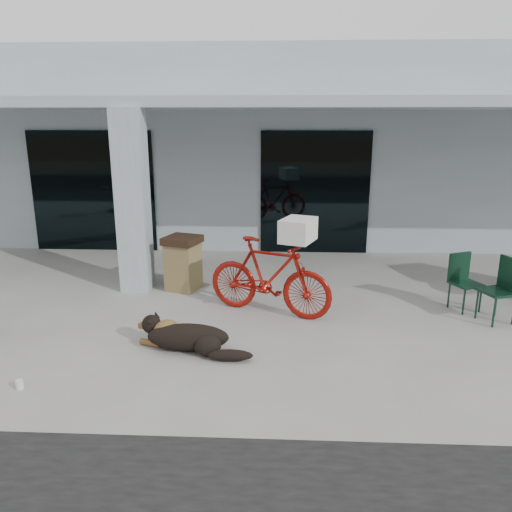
{
  "coord_description": "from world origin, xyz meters",
  "views": [
    {
      "loc": [
        1.01,
        -6.09,
        2.94
      ],
      "look_at": [
        0.68,
        0.94,
        1.0
      ],
      "focal_mm": 35.0,
      "sensor_mm": 36.0,
      "label": 1
    }
  ],
  "objects_px": {
    "dog": "(188,336)",
    "bicycle": "(269,277)",
    "cafe_chair_far_b": "(497,291)",
    "cafe_chair_far_a": "(466,283)",
    "trash_receptacle": "(183,263)"
  },
  "relations": [
    {
      "from": "dog",
      "to": "bicycle",
      "type": "bearing_deg",
      "value": 71.46
    },
    {
      "from": "bicycle",
      "to": "cafe_chair_far_b",
      "type": "bearing_deg",
      "value": -71.18
    },
    {
      "from": "dog",
      "to": "cafe_chair_far_a",
      "type": "height_order",
      "value": "cafe_chair_far_a"
    },
    {
      "from": "cafe_chair_far_b",
      "to": "bicycle",
      "type": "bearing_deg",
      "value": -112.47
    },
    {
      "from": "dog",
      "to": "cafe_chair_far_a",
      "type": "distance_m",
      "value": 4.44
    },
    {
      "from": "cafe_chair_far_a",
      "to": "cafe_chair_far_b",
      "type": "height_order",
      "value": "cafe_chair_far_b"
    },
    {
      "from": "cafe_chair_far_b",
      "to": "cafe_chair_far_a",
      "type": "bearing_deg",
      "value": -168.07
    },
    {
      "from": "cafe_chair_far_b",
      "to": "trash_receptacle",
      "type": "bearing_deg",
      "value": -123.87
    },
    {
      "from": "cafe_chair_far_a",
      "to": "dog",
      "type": "bearing_deg",
      "value": 178.34
    },
    {
      "from": "cafe_chair_far_a",
      "to": "trash_receptacle",
      "type": "distance_m",
      "value": 4.7
    },
    {
      "from": "cafe_chair_far_a",
      "to": "cafe_chair_far_b",
      "type": "relative_size",
      "value": 0.92
    },
    {
      "from": "dog",
      "to": "cafe_chair_far_a",
      "type": "xyz_separation_m",
      "value": [
        4.12,
        1.64,
        0.24
      ]
    },
    {
      "from": "dog",
      "to": "cafe_chair_far_a",
      "type": "relative_size",
      "value": 1.38
    },
    {
      "from": "bicycle",
      "to": "trash_receptacle",
      "type": "xyz_separation_m",
      "value": [
        -1.54,
        1.08,
        -0.12
      ]
    },
    {
      "from": "bicycle",
      "to": "dog",
      "type": "xyz_separation_m",
      "value": [
        -1.03,
        -1.34,
        -0.4
      ]
    }
  ]
}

